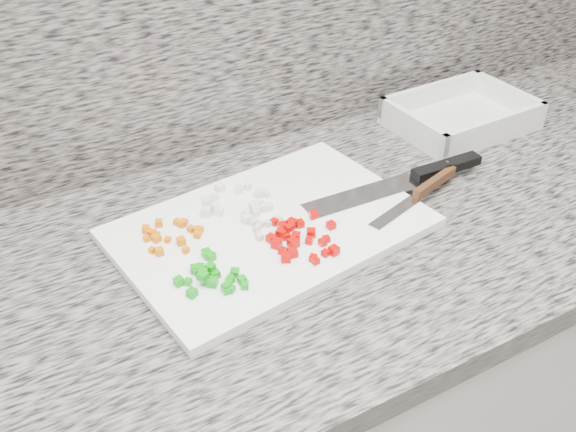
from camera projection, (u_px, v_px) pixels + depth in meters
countertop at (276, 252)px, 0.98m from camera, size 3.96×0.64×0.04m
cutting_board at (270, 228)px, 0.98m from camera, size 0.49×0.36×0.02m
carrot_pile at (169, 234)px, 0.95m from camera, size 0.09×0.09×0.01m
onion_pile at (240, 203)px, 1.01m from camera, size 0.12×0.12×0.01m
green_pepper_pile at (211, 275)px, 0.87m from camera, size 0.09×0.10×0.02m
red_pepper_pile at (297, 237)px, 0.94m from camera, size 0.11×0.12×0.02m
garlic_pile at (266, 226)px, 0.97m from camera, size 0.06×0.05×0.01m
chef_knife at (419, 176)px, 1.08m from camera, size 0.34×0.05×0.02m
paring_knife at (425, 190)px, 1.04m from camera, size 0.21×0.08×0.02m
tray at (461, 117)px, 1.26m from camera, size 0.27×0.20×0.05m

